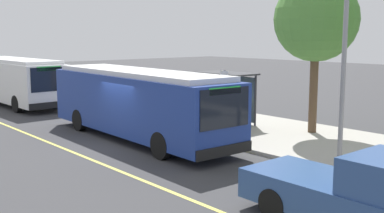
{
  "coord_description": "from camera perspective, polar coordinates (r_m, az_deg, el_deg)",
  "views": [
    {
      "loc": [
        16.04,
        -10.08,
        4.36
      ],
      "look_at": [
        2.53,
        1.44,
        1.71
      ],
      "focal_mm": 44.21,
      "sensor_mm": 36.0,
      "label": 1
    }
  ],
  "objects": [
    {
      "name": "ground_plane",
      "position": [
        19.44,
        -8.12,
        -4.55
      ],
      "size": [
        120.0,
        120.0,
        0.0
      ],
      "primitive_type": "plane",
      "color": "#38383A"
    },
    {
      "name": "sidewalk_curb",
      "position": [
        23.11,
        4.54,
        -2.22
      ],
      "size": [
        44.0,
        6.4,
        0.15
      ],
      "primitive_type": "cube",
      "color": "#A8A399",
      "rests_on": "ground_plane"
    },
    {
      "name": "lane_stripe_center",
      "position": [
        18.39,
        -13.95,
        -5.46
      ],
      "size": [
        36.0,
        0.14,
        0.01
      ],
      "primitive_type": "cube",
      "color": "#E0D64C",
      "rests_on": "ground_plane"
    },
    {
      "name": "transit_bus_main",
      "position": [
        20.08,
        -6.53,
        0.59
      ],
      "size": [
        10.98,
        2.9,
        2.95
      ],
      "color": "navy",
      "rests_on": "ground_plane"
    },
    {
      "name": "transit_bus_second",
      "position": [
        32.07,
        -20.56,
        3.05
      ],
      "size": [
        10.19,
        2.78,
        2.95
      ],
      "color": "white",
      "rests_on": "ground_plane"
    },
    {
      "name": "pickup_truck",
      "position": [
        11.29,
        20.24,
        -10.12
      ],
      "size": [
        5.41,
        2.06,
        1.85
      ],
      "color": "#2D4C84",
      "rests_on": "ground_plane"
    },
    {
      "name": "bus_shelter",
      "position": [
        23.03,
        4.12,
        2.39
      ],
      "size": [
        2.9,
        1.6,
        2.48
      ],
      "color": "#333338",
      "rests_on": "sidewalk_curb"
    },
    {
      "name": "waiting_bench",
      "position": [
        23.07,
        4.84,
        -0.83
      ],
      "size": [
        1.6,
        0.48,
        0.95
      ],
      "color": "brown",
      "rests_on": "sidewalk_curb"
    },
    {
      "name": "route_sign_post",
      "position": [
        19.9,
        3.92,
        1.54
      ],
      "size": [
        0.44,
        0.08,
        2.8
      ],
      "color": "#333338",
      "rests_on": "sidewalk_curb"
    },
    {
      "name": "street_tree_upstreet",
      "position": [
        21.21,
        14.75,
        10.06
      ],
      "size": [
        3.63,
        3.63,
        6.73
      ],
      "color": "brown",
      "rests_on": "sidewalk_curb"
    },
    {
      "name": "utility_pole",
      "position": [
        16.32,
        17.82,
        4.54
      ],
      "size": [
        0.16,
        0.16,
        6.4
      ],
      "primitive_type": "cylinder",
      "color": "gray",
      "rests_on": "sidewalk_curb"
    }
  ]
}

